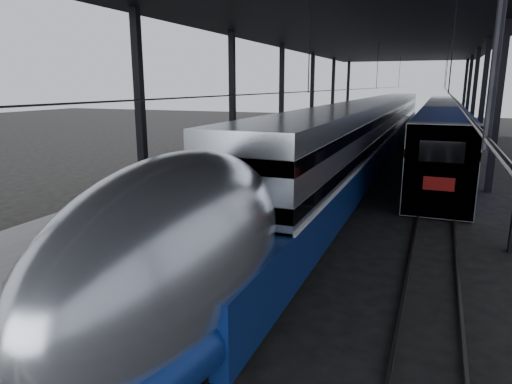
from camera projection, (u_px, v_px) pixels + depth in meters
The scene contains 8 objects.
ground at pixel (205, 264), 15.01m from camera, with size 160.00×160.00×0.00m, color black.
platform at pixel (289, 157), 34.24m from camera, with size 6.00×80.00×1.00m, color #4C4C4F.
yellow_strip at pixel (325, 152), 33.12m from camera, with size 0.30×80.00×0.01m, color gold.
rails at pixel (399, 169), 31.46m from camera, with size 6.52×80.00×0.16m.
canopy at pixel (368, 33), 30.32m from camera, with size 18.00×75.00×9.47m.
tgv_train at pixel (370, 134), 34.32m from camera, with size 3.21×65.20×4.60m.
second_train at pixel (441, 124), 44.02m from camera, with size 3.02×56.05×4.16m.
child at pixel (162, 222), 14.66m from camera, with size 0.32×0.21×0.87m, color #452017.
Camera 1 is at (6.78, -12.44, 5.75)m, focal length 32.00 mm.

